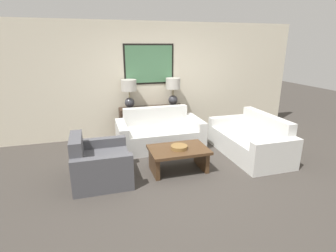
# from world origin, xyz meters

# --- Properties ---
(ground_plane) EXTENTS (20.00, 20.00, 0.00)m
(ground_plane) POSITION_xyz_m (0.00, 0.00, 0.00)
(ground_plane) COLOR #3D3833
(back_wall) EXTENTS (7.55, 0.12, 2.65)m
(back_wall) POSITION_xyz_m (0.00, 2.40, 1.33)
(back_wall) COLOR beige
(back_wall) RESTS_ON ground_plane
(console_table) EXTENTS (1.53, 0.37, 0.73)m
(console_table) POSITION_xyz_m (0.00, 2.13, 0.36)
(console_table) COLOR #332319
(console_table) RESTS_ON ground_plane
(table_lamp_left) EXTENTS (0.35, 0.35, 0.66)m
(table_lamp_left) POSITION_xyz_m (-0.52, 2.13, 1.14)
(table_lamp_left) COLOR #333338
(table_lamp_left) RESTS_ON console_table
(table_lamp_right) EXTENTS (0.35, 0.35, 0.66)m
(table_lamp_right) POSITION_xyz_m (0.52, 2.13, 1.14)
(table_lamp_right) COLOR #333338
(table_lamp_right) RESTS_ON console_table
(couch_by_back_wall) EXTENTS (1.80, 0.94, 0.81)m
(couch_by_back_wall) POSITION_xyz_m (0.00, 1.44, 0.27)
(couch_by_back_wall) COLOR silver
(couch_by_back_wall) RESTS_ON ground_plane
(couch_by_side) EXTENTS (0.94, 1.80, 0.81)m
(couch_by_side) POSITION_xyz_m (1.65, 0.50, 0.27)
(couch_by_side) COLOR silver
(couch_by_side) RESTS_ON ground_plane
(coffee_table) EXTENTS (1.01, 0.68, 0.42)m
(coffee_table) POSITION_xyz_m (0.02, 0.22, 0.30)
(coffee_table) COLOR #4C331E
(coffee_table) RESTS_ON ground_plane
(decorative_bowl) EXTENTS (0.29, 0.29, 0.06)m
(decorative_bowl) POSITION_xyz_m (0.03, 0.19, 0.45)
(decorative_bowl) COLOR olive
(decorative_bowl) RESTS_ON coffee_table
(armchair_near_back_wall) EXTENTS (0.90, 0.97, 0.79)m
(armchair_near_back_wall) POSITION_xyz_m (-1.32, 0.25, 0.28)
(armchair_near_back_wall) COLOR #4C4C51
(armchair_near_back_wall) RESTS_ON ground_plane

